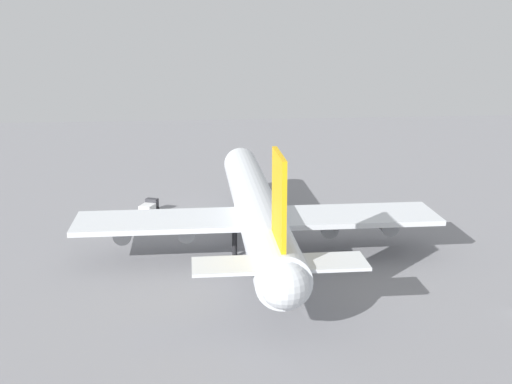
# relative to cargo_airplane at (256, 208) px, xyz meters

# --- Properties ---
(ground_plane) EXTENTS (244.87, 244.87, 0.00)m
(ground_plane) POSITION_rel_cargo_airplane_xyz_m (0.30, 0.00, -6.17)
(ground_plane) COLOR gray
(cargo_airplane) EXTENTS (61.22, 49.35, 18.62)m
(cargo_airplane) POSITION_rel_cargo_airplane_xyz_m (0.00, 0.00, 0.00)
(cargo_airplane) COLOR silver
(cargo_airplane) RESTS_ON ground_plane
(baggage_tug) EXTENTS (4.11, 3.50, 2.22)m
(baggage_tug) POSITION_rel_cargo_airplane_xyz_m (19.74, 16.09, -5.08)
(baggage_tug) COLOR #333338
(baggage_tug) RESTS_ON ground_plane
(safety_cone_nose) EXTENTS (0.42, 0.42, 0.60)m
(safety_cone_nose) POSITION_rel_cargo_airplane_xyz_m (27.85, -2.27, -5.88)
(safety_cone_nose) COLOR orange
(safety_cone_nose) RESTS_ON ground_plane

